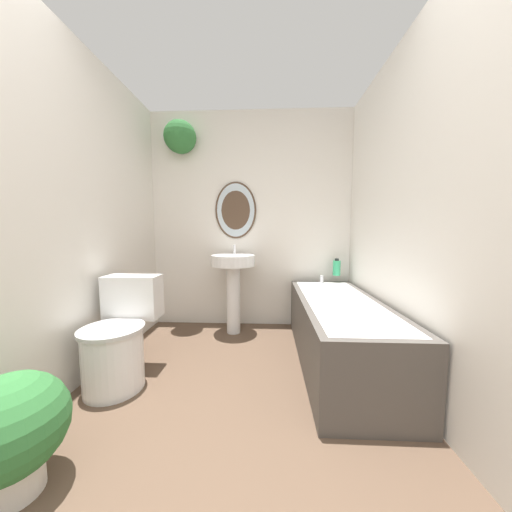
# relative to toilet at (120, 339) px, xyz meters

# --- Properties ---
(wall_back) EXTENTS (2.35, 0.34, 2.40)m
(wall_back) POSITION_rel_toilet_xyz_m (0.76, 1.23, 0.98)
(wall_back) COLOR silver
(wall_back) RESTS_ON ground_plane
(wall_left) EXTENTS (0.06, 2.62, 2.40)m
(wall_left) POSITION_rel_toilet_xyz_m (-0.30, -0.04, 0.88)
(wall_left) COLOR silver
(wall_left) RESTS_ON ground_plane
(wall_right) EXTENTS (0.06, 2.62, 2.40)m
(wall_right) POSITION_rel_toilet_xyz_m (1.99, -0.04, 0.88)
(wall_right) COLOR silver
(wall_right) RESTS_ON ground_plane
(toilet) EXTENTS (0.41, 0.58, 0.74)m
(toilet) POSITION_rel_toilet_xyz_m (0.00, 0.00, 0.00)
(toilet) COLOR white
(toilet) RESTS_ON ground_plane
(pedestal_sink) EXTENTS (0.45, 0.45, 0.93)m
(pedestal_sink) POSITION_rel_toilet_xyz_m (0.68, 0.95, 0.29)
(pedestal_sink) COLOR white
(pedestal_sink) RESTS_ON ground_plane
(bathtub) EXTENTS (0.63, 1.61, 0.60)m
(bathtub) POSITION_rel_toilet_xyz_m (1.63, 0.36, -0.04)
(bathtub) COLOR #4C4742
(bathtub) RESTS_ON ground_plane
(shampoo_bottle) EXTENTS (0.08, 0.08, 0.18)m
(shampoo_bottle) POSITION_rel_toilet_xyz_m (1.79, 1.09, 0.37)
(shampoo_bottle) COLOR #38B275
(shampoo_bottle) RESTS_ON bathtub
(potted_plant) EXTENTS (0.41, 0.41, 0.51)m
(potted_plant) POSITION_rel_toilet_xyz_m (0.02, -0.79, -0.03)
(potted_plant) COLOR silver
(potted_plant) RESTS_ON ground_plane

